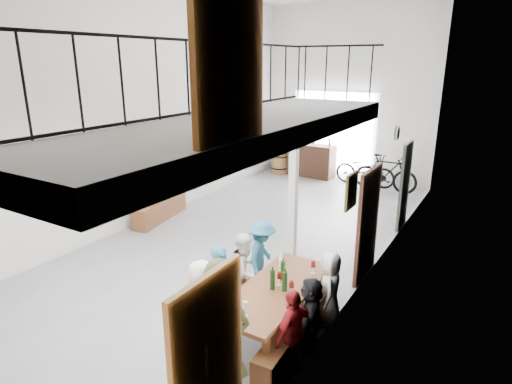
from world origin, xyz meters
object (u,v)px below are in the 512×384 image
Objects in this scene: serving_counter at (305,159)px; bicycle_near at (365,170)px; oak_barrel at (280,162)px; bench_inner at (232,310)px; tasting_table at (276,293)px; side_bench at (160,209)px; host_standing at (220,343)px.

bicycle_near is (2.14, -0.19, -0.05)m from serving_counter.
oak_barrel is 0.43× the size of bicycle_near.
serving_counter reaches higher than oak_barrel.
bench_inner is 8.88m from serving_counter.
serving_counter is (-3.46, 8.40, -0.16)m from tasting_table.
tasting_table reaches higher than side_bench.
serving_counter is 10.55m from host_standing.
host_standing is at bearing -66.54° from serving_counter.
bench_inner is 1.01× the size of bicycle_near.
tasting_table is 0.87m from bench_inner.
tasting_table is 2.58× the size of oak_barrel.
side_bench is 6.49m from bicycle_near.
host_standing is at bearing -84.65° from tasting_table.
bicycle_near is (-1.46, 9.72, -0.43)m from host_standing.
oak_barrel is 0.40× the size of serving_counter.
tasting_table is at bearing -62.21° from oak_barrel.
bicycle_near is (2.98, 0.06, 0.09)m from oak_barrel.
serving_counter is at bearing 112.95° from bench_inner.
oak_barrel is at bearing 118.56° from bench_inner.
side_bench is 2.23× the size of oak_barrel.
bench_inner is at bearing -68.51° from serving_counter.
host_standing reaches higher than side_bench.
bicycle_near reaches higher than oak_barrel.
tasting_table is 1.12× the size of bicycle_near.
side_bench is at bearing 150.67° from bench_inner.
bench_inner is at bearing -173.29° from bicycle_near.
host_standing is at bearing -40.84° from side_bench.
tasting_table is at bearing -64.15° from serving_counter.
serving_counter is at bearing 16.63° from oak_barrel.
serving_counter reaches higher than side_bench.
side_bench is 0.99× the size of host_standing.
side_bench is 5.86m from serving_counter.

